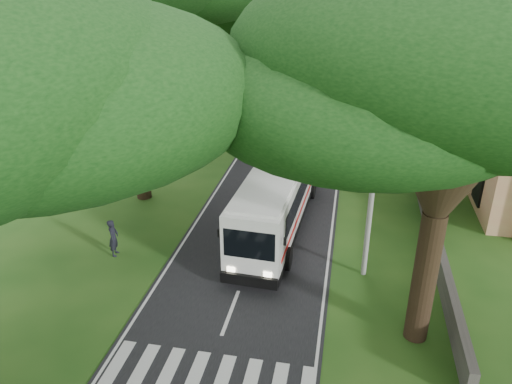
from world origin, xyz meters
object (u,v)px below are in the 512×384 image
distant_car_b (311,60)px  distant_car_c (329,64)px  pedestrian (114,238)px  pole_near (372,194)px  coach_bus (279,192)px  pole_mid (368,89)px  pole_far (366,50)px

distant_car_b → distant_car_c: (2.64, -2.42, -0.03)m
distant_car_b → pedestrian: bearing=-101.5°
pole_near → coach_bus: pole_near is taller
pole_mid → distant_car_b: size_ratio=1.79×
distant_car_b → pedestrian: pedestrian is taller
coach_bus → distant_car_c: (-0.00, 45.16, -1.26)m
pole_far → distant_car_c: pole_far is taller
pole_near → pedestrian: bearing=-177.0°
pole_near → pole_far: same height
pole_near → pole_mid: same height
pole_near → pole_far: size_ratio=1.00×
coach_bus → pole_near: bearing=-37.5°
pole_mid → pole_far: 20.00m
pole_far → coach_bus: pole_far is taller
coach_bus → pedestrian: 8.98m
pole_mid → pole_far: bearing=90.0°
coach_bus → pedestrian: bearing=-145.2°
pole_near → distant_car_b: pole_near is taller
distant_car_c → distant_car_b: bearing=-57.2°
pole_far → distant_car_c: size_ratio=1.63×
pole_mid → coach_bus: size_ratio=0.63×
coach_bus → distant_car_c: 45.18m
pole_mid → distant_car_c: bearing=99.1°
distant_car_b → pedestrian: (-4.95, -52.26, 0.21)m
coach_bus → pole_mid: bearing=76.7°
distant_car_b → pedestrian: 52.49m
distant_car_c → pedestrian: size_ratio=2.52×
pole_mid → pole_far: (0.00, 20.00, 0.00)m
pole_far → distant_car_c: bearing=117.1°
pedestrian → pole_far: bearing=-24.7°
pole_near → distant_car_c: 49.54m
coach_bus → distant_car_c: size_ratio=2.60×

